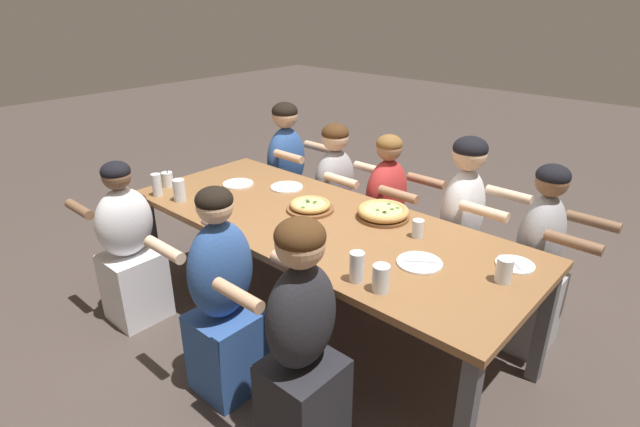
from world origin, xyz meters
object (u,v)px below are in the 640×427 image
Objects in this scene: diner_far_left at (287,180)px; empty_plate_d at (515,265)px; empty_plate_b at (287,187)px; diner_near_left at (129,252)px; diner_far_center at (385,219)px; drinking_glass_a at (504,271)px; empty_plate_a at (419,263)px; empty_plate_c at (238,184)px; drinking_glass_e at (381,279)px; cocktail_glass_blue at (167,180)px; diner_far_midright at (460,236)px; drinking_glass_g at (357,267)px; diner_near_midright at (301,348)px; diner_far_right at (535,268)px; pizza_board_second at (383,212)px; diner_near_center at (223,304)px; drinking_glass_f at (179,191)px; drinking_glass_d at (157,186)px; drinking_glass_b at (418,229)px; pizza_board_main at (310,206)px; drinking_glass_c at (313,237)px; diner_far_midleft at (335,201)px.

empty_plate_d is at bearing 77.35° from diner_far_left.
empty_plate_d is (1.61, 0.00, 0.00)m from empty_plate_b.
diner_far_left is at bearing 1.85° from diner_near_left.
drinking_glass_a is at bearing 59.57° from diner_far_center.
empty_plate_a is 1.07× the size of empty_plate_c.
drinking_glass_a is 0.94× the size of drinking_glass_e.
cocktail_glass_blue is at bearing -166.69° from empty_plate_d.
drinking_glass_g is at bearing 1.19° from diner_far_midright.
drinking_glass_e is 0.11× the size of diner_far_midright.
diner_near_midright is 1.53m from diner_far_right.
empty_plate_c is at bearing 162.37° from drinking_glass_g.
pizza_board_second is at bearing 16.27° from diner_near_midright.
empty_plate_a is 0.37m from drinking_glass_g.
diner_near_center is (-1.10, -0.80, -0.28)m from drinking_glass_a.
empty_plate_b is at bearing -177.29° from pizza_board_second.
drinking_glass_a is (0.38, 0.12, 0.05)m from empty_plate_a.
cocktail_glass_blue is at bearing 75.38° from diner_near_midright.
diner_near_midright is at bearing -13.99° from drinking_glass_f.
diner_far_right is at bearing 19.32° from empty_plate_c.
drinking_glass_d reaches higher than empty_plate_d.
drinking_glass_d is (-1.79, -0.37, 0.06)m from empty_plate_a.
drinking_glass_a reaches higher than drinking_glass_b.
drinking_glass_a reaches higher than pizza_board_main.
empty_plate_a is 0.19× the size of diner_far_midright.
drinking_glass_c is at bearing 50.60° from diner_far_left.
empty_plate_b is 0.18× the size of diner_far_left.
drinking_glass_e reaches higher than empty_plate_a.
drinking_glass_f is 0.95× the size of drinking_glass_g.
drinking_glass_b is 0.82m from diner_far_center.
empty_plate_d is at bearing 31.81° from drinking_glass_c.
drinking_glass_c is 1.61m from diner_far_left.
diner_near_midright reaches higher than drinking_glass_e.
diner_far_midright reaches higher than drinking_glass_c.
diner_near_center reaches higher than pizza_board_main.
empty_plate_c is at bearing 63.86° from drinking_glass_d.
diner_far_left is (-2.09, 0.47, -0.20)m from empty_plate_d.
drinking_glass_c is 1.27m from diner_far_midleft.
drinking_glass_c is at bearing -45.41° from pizza_board_main.
diner_near_center reaches higher than drinking_glass_f.
diner_near_center is at bearing -61.84° from empty_plate_b.
drinking_glass_c is 1.10m from diner_far_midright.
diner_far_left is at bearing 167.35° from empty_plate_d.
pizza_board_second is 0.26× the size of diner_far_left.
drinking_glass_f is (-0.74, -0.45, 0.03)m from pizza_board_main.
diner_far_midleft is 0.93× the size of diner_far_left.
empty_plate_a is 1.28m from empty_plate_b.
diner_far_midright reaches higher than pizza_board_second.
drinking_glass_d is at bearing -158.83° from drinking_glass_b.
diner_far_right is at bearing 28.49° from pizza_board_main.
diner_far_right is (0.33, 0.77, -0.24)m from empty_plate_a.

